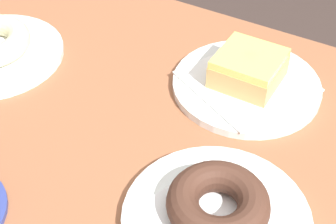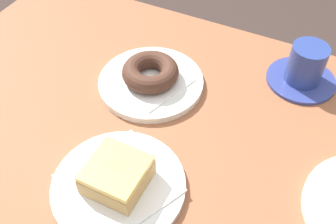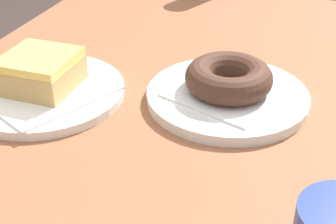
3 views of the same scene
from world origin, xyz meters
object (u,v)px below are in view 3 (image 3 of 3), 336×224
Objects in this scene: plate_glazed_square at (44,92)px; plate_chocolate_ring at (227,97)px; donut_glazed_square at (40,71)px; donut_chocolate_ring at (229,78)px.

plate_chocolate_ring reaches higher than plate_glazed_square.
plate_glazed_square is at bearing 0.00° from donut_glazed_square.
donut_glazed_square reaches higher than plate_glazed_square.
plate_chocolate_ring is (0.07, -0.23, -0.03)m from donut_glazed_square.
donut_chocolate_ring is at bearing -74.14° from donut_glazed_square.
donut_chocolate_ring is (0.07, -0.23, 0.03)m from plate_glazed_square.
plate_glazed_square is 1.91× the size of donut_chocolate_ring.
plate_glazed_square is 2.41× the size of donut_glazed_square.
donut_glazed_square is 0.79× the size of donut_chocolate_ring.
plate_chocolate_ring is (0.07, -0.23, 0.00)m from plate_glazed_square.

